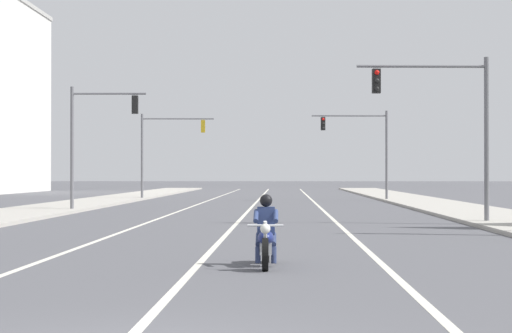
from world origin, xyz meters
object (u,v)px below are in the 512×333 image
(traffic_signal_mid_left, at_px, (163,143))
(traffic_signal_near_left, at_px, (93,130))
(traffic_signal_mid_right, at_px, (365,141))
(motorcycle_with_rider, at_px, (266,237))
(traffic_signal_near_right, at_px, (449,114))

(traffic_signal_mid_left, bearing_deg, traffic_signal_near_left, -92.25)
(traffic_signal_mid_right, bearing_deg, motorcycle_with_rider, -98.15)
(traffic_signal_near_left, xyz_separation_m, traffic_signal_mid_left, (0.76, 19.48, 0.10))
(traffic_signal_near_right, distance_m, traffic_signal_near_left, 18.70)
(motorcycle_with_rider, relative_size, traffic_signal_near_left, 0.35)
(traffic_signal_near_left, bearing_deg, traffic_signal_near_right, -33.61)
(traffic_signal_near_left, relative_size, traffic_signal_mid_left, 1.00)
(traffic_signal_near_right, bearing_deg, motorcycle_with_rider, -114.10)
(traffic_signal_mid_right, distance_m, traffic_signal_mid_left, 14.54)
(motorcycle_with_rider, xyz_separation_m, traffic_signal_near_left, (-9.09, 24.87, 3.44))
(traffic_signal_near_right, xyz_separation_m, traffic_signal_near_left, (-15.58, 10.35, -0.07))
(traffic_signal_near_left, bearing_deg, traffic_signal_mid_left, 87.75)
(traffic_signal_mid_right, xyz_separation_m, traffic_signal_mid_left, (-14.28, 2.72, 0.00))
(traffic_signal_near_right, xyz_separation_m, traffic_signal_mid_right, (-0.53, 27.11, 0.02))
(motorcycle_with_rider, distance_m, traffic_signal_near_left, 26.70)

